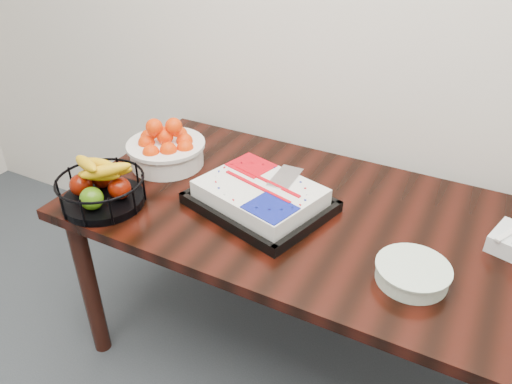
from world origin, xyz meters
The scene contains 5 objects.
table centered at (0.00, 2.00, 0.66)m, with size 1.80×0.90×0.75m.
cake_tray centered at (-0.21, 1.94, 0.79)m, with size 0.54×0.47×0.10m.
tangerine_bowl centered at (-0.69, 2.04, 0.84)m, with size 0.32×0.32×0.20m.
fruit_basket centered at (-0.71, 1.69, 0.82)m, with size 0.31×0.31×0.17m.
plate_stack centered at (0.36, 1.81, 0.78)m, with size 0.22×0.22×0.05m.
Camera 1 is at (0.47, 0.63, 1.75)m, focal length 35.00 mm.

